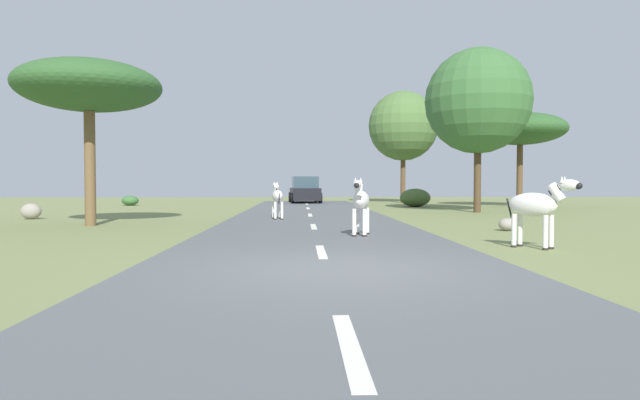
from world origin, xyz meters
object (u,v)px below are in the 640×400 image
Objects in this scene: zebra_2 at (537,206)px; tree_2 at (520,129)px; bush_0 at (130,201)px; tree_0 at (478,101)px; rock_1 at (31,211)px; rock_2 at (507,224)px; tree_1 at (403,126)px; zebra_0 at (360,201)px; tree_3 at (89,87)px; bush_1 at (415,198)px; zebra_1 at (277,197)px; car_0 at (305,191)px.

tree_2 is at bearing -152.24° from zebra_2.
tree_2 reaches higher than bush_0.
rock_1 is at bearing -167.21° from tree_0.
tree_0 reaches higher than rock_2.
tree_1 is 22.85m from rock_2.
tree_2 is 10.90× the size of rock_2.
zebra_0 is 23.23m from bush_0.
tree_0 is 1.46× the size of tree_3.
zebra_0 is at bearing -157.55° from rock_2.
zebra_2 is (3.37, -2.37, -0.02)m from zebra_0.
tree_1 is at bearing 85.58° from bush_1.
tree_1 is at bearing 129.83° from tree_2.
bush_1 is at bearing 178.59° from tree_2.
zebra_2 reaches higher than bush_1.
zebra_0 is at bearing -26.77° from tree_3.
tree_0 is 7.38m from tree_2.
zebra_0 is 1.04× the size of zebra_1.
tree_3 is 19.28m from bush_1.
car_0 is at bearing 17.32° from bush_0.
zebra_2 is (5.69, -8.81, 0.03)m from zebra_1.
bush_0 is at bearing 155.35° from tree_0.
rock_1 is at bearing 160.54° from rock_2.
tree_0 is at bearing 26.83° from tree_3.
zebra_2 is 0.33× the size of car_0.
tree_2 is at bearing -6.37° from bush_0.
tree_1 is at bearing 44.13° from rock_1.
tree_3 is at bearing -167.13° from zebra_1.
tree_1 reaches higher than car_0.
tree_2 is at bearing 53.55° from tree_0.
tree_1 is 24.21m from tree_3.
tree_0 is at bearing -84.92° from tree_1.
tree_2 is (7.68, 19.86, 3.53)m from zebra_2.
zebra_1 reaches higher than bush_0.
bush_0 is 12.60m from rock_1.
tree_0 is at bearing -75.16° from bush_1.
tree_1 is 8.00m from bush_1.
zebra_2 is 27.04m from bush_0.
rock_2 is at bearing -144.45° from zebra_2.
bush_0 is 0.58× the size of bush_1.
tree_3 is at bearing -153.17° from tree_0.
zebra_0 is 25.07m from tree_1.
car_0 is at bearing 154.45° from tree_2.
tree_3 is (-14.78, -7.48, -0.76)m from tree_0.
tree_2 is at bearing 34.97° from tree_3.
rock_1 is (-10.38, -15.90, -0.55)m from car_0.
bush_1 is (6.26, -5.70, -0.33)m from car_0.
rock_2 is at bearing -48.51° from bush_0.
rock_1 is (-14.93, 9.80, -0.59)m from zebra_2.
bush_1 is at bearing -46.35° from car_0.
bush_1 is (7.39, 11.19, -0.34)m from zebra_1.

